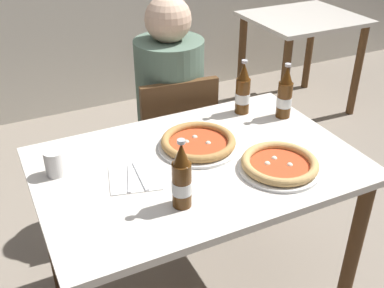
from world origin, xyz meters
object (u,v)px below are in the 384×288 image
object	(u,v)px
diner_seated	(171,118)
beer_bottle_center	(285,95)
dining_table_background	(301,37)
napkin_with_cutlery	(135,178)
dining_table_main	(198,186)
paper_cup	(55,163)
pizza_margherita_near	(198,143)
beer_bottle_right	(243,91)
chair_behind_table	(174,140)
pizza_marinara_far	(280,165)
beer_bottle_left	(182,179)

from	to	relation	value
diner_seated	beer_bottle_center	bearing A→B (deg)	-56.17
dining_table_background	napkin_with_cutlery	world-z (taller)	napkin_with_cutlery
dining_table_main	paper_cup	xyz separation A→B (m)	(-0.50, 0.15, 0.16)
pizza_margherita_near	napkin_with_cutlery	world-z (taller)	pizza_margherita_near
dining_table_main	napkin_with_cutlery	size ratio (longest dim) A/B	5.49
beer_bottle_right	chair_behind_table	bearing A→B (deg)	120.77
dining_table_main	pizza_marinara_far	xyz separation A→B (m)	(0.25, -0.18, 0.14)
dining_table_background	beer_bottle_left	size ratio (longest dim) A/B	3.24
dining_table_main	chair_behind_table	distance (m)	0.65
dining_table_main	paper_cup	world-z (taller)	paper_cup
napkin_with_cutlery	pizza_margherita_near	bearing A→B (deg)	17.63
chair_behind_table	pizza_margherita_near	xyz separation A→B (m)	(-0.12, -0.52, 0.29)
beer_bottle_left	paper_cup	size ratio (longest dim) A/B	2.60
pizza_marinara_far	beer_bottle_right	world-z (taller)	beer_bottle_right
diner_seated	napkin_with_cutlery	xyz separation A→B (m)	(-0.42, -0.66, 0.17)
dining_table_main	dining_table_background	bearing A→B (deg)	41.82
chair_behind_table	dining_table_background	bearing A→B (deg)	-144.29
chair_behind_table	pizza_marinara_far	distance (m)	0.84
chair_behind_table	pizza_marinara_far	size ratio (longest dim) A/B	2.79
diner_seated	napkin_with_cutlery	world-z (taller)	diner_seated
beer_bottle_left	pizza_marinara_far	bearing A→B (deg)	4.63
pizza_margherita_near	napkin_with_cutlery	distance (m)	0.31
pizza_marinara_far	beer_bottle_center	xyz separation A→B (m)	(0.26, 0.34, 0.08)
dining_table_main	beer_bottle_right	size ratio (longest dim) A/B	4.86
beer_bottle_center	napkin_with_cutlery	bearing A→B (deg)	-167.34
beer_bottle_left	beer_bottle_center	world-z (taller)	same
dining_table_main	beer_bottle_right	bearing A→B (deg)	37.84
dining_table_background	napkin_with_cutlery	distance (m)	2.35
chair_behind_table	beer_bottle_left	size ratio (longest dim) A/B	3.44
chair_behind_table	dining_table_background	size ratio (longest dim) A/B	1.06
napkin_with_cutlery	diner_seated	bearing A→B (deg)	57.41
chair_behind_table	napkin_with_cutlery	size ratio (longest dim) A/B	3.89
dining_table_main	diner_seated	bearing A→B (deg)	75.26
chair_behind_table	dining_table_main	bearing A→B (deg)	80.64
pizza_margherita_near	beer_bottle_left	size ratio (longest dim) A/B	1.30
beer_bottle_left	beer_bottle_right	bearing A→B (deg)	43.11
diner_seated	paper_cup	distance (m)	0.87
pizza_marinara_far	napkin_with_cutlery	world-z (taller)	pizza_marinara_far
dining_table_background	napkin_with_cutlery	size ratio (longest dim) A/B	3.66
diner_seated	paper_cup	world-z (taller)	diner_seated
chair_behind_table	pizza_margherita_near	bearing A→B (deg)	83.03
diner_seated	pizza_margherita_near	bearing A→B (deg)	-102.47
chair_behind_table	pizza_marinara_far	world-z (taller)	chair_behind_table
diner_seated	dining_table_background	world-z (taller)	diner_seated
napkin_with_cutlery	chair_behind_table	bearing A→B (deg)	55.80
diner_seated	beer_bottle_left	distance (m)	0.97
beer_bottle_left	paper_cup	distance (m)	0.49
pizza_marinara_far	napkin_with_cutlery	size ratio (longest dim) A/B	1.39
dining_table_background	beer_bottle_center	world-z (taller)	beer_bottle_center
pizza_margherita_near	beer_bottle_left	distance (m)	0.38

